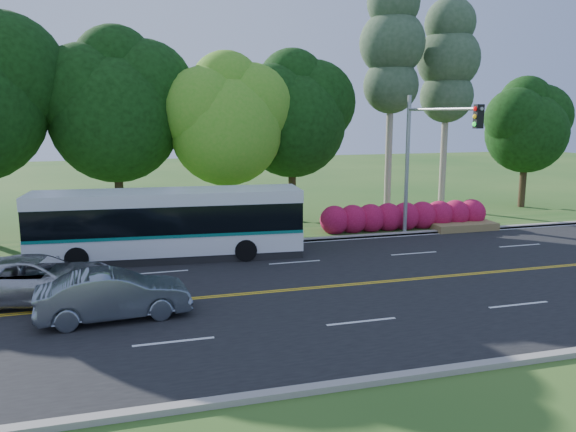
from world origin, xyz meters
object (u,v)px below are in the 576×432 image
object	(u,v)px
transit_bus	(168,225)
sedan	(114,295)
suv	(38,279)
traffic_signal	(427,145)

from	to	relation	value
transit_bus	sedan	world-z (taller)	transit_bus
suv	transit_bus	bearing A→B (deg)	-37.22
traffic_signal	suv	distance (m)	17.48
transit_bus	sedan	size ratio (longest dim) A/B	2.54
sedan	traffic_signal	bearing A→B (deg)	-69.53
traffic_signal	suv	bearing A→B (deg)	-165.28
traffic_signal	sedan	xyz separation A→B (m)	(-14.05, -6.61, -3.92)
transit_bus	sedan	distance (m)	7.15
sedan	suv	bearing A→B (deg)	42.08
transit_bus	traffic_signal	bearing A→B (deg)	3.41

